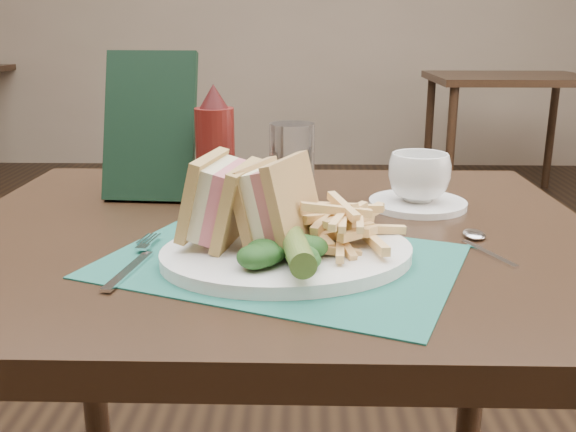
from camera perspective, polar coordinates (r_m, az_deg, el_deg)
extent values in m
plane|color=gray|center=(4.96, 0.90, 4.63)|extent=(6.00, 0.00, 6.00)
cube|color=#1C5B4D|center=(0.76, -0.64, -4.01)|extent=(0.48, 0.41, 0.00)
cylinder|color=#456426|center=(0.69, 0.78, -2.89)|extent=(0.04, 0.12, 0.03)
cylinder|color=white|center=(1.01, 11.44, 1.09)|extent=(0.19, 0.19, 0.01)
imported|color=white|center=(1.00, 11.57, 3.41)|extent=(0.13, 0.13, 0.07)
cylinder|color=white|center=(0.97, 0.35, 4.43)|extent=(0.09, 0.09, 0.13)
cube|color=black|center=(1.05, -12.16, 7.82)|extent=(0.15, 0.10, 0.23)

